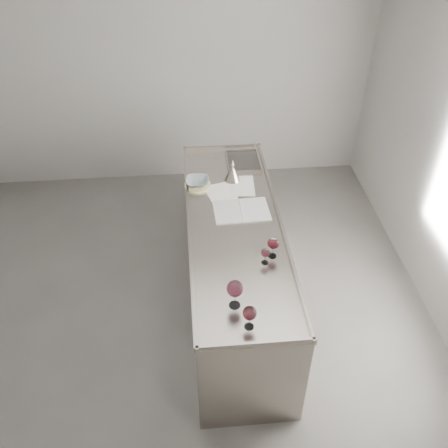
{
  "coord_description": "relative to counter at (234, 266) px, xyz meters",
  "views": [
    {
      "loc": [
        0.13,
        -2.78,
        3.48
      ],
      "look_at": [
        0.4,
        0.22,
        1.02
      ],
      "focal_mm": 40.0,
      "sensor_mm": 36.0,
      "label": 1
    }
  ],
  "objects": [
    {
      "name": "wine_glass_left",
      "position": [
        -0.1,
        -0.85,
        0.62
      ],
      "size": [
        0.11,
        0.11,
        0.22
      ],
      "rotation": [
        0.0,
        0.0,
        0.15
      ],
      "color": "white",
      "rests_on": "counter"
    },
    {
      "name": "trivet",
      "position": [
        -0.28,
        0.57,
        0.48
      ],
      "size": [
        0.3,
        0.3,
        0.02
      ],
      "primitive_type": "cylinder",
      "rotation": [
        0.0,
        0.0,
        -0.34
      ],
      "color": "#D0C586",
      "rests_on": "counter"
    },
    {
      "name": "counter",
      "position": [
        0.0,
        0.0,
        0.0
      ],
      "size": [
        0.77,
        2.42,
        0.97
      ],
      "color": "gray",
      "rests_on": "ground"
    },
    {
      "name": "loose_paper_top",
      "position": [
        -0.07,
        0.42,
        0.47
      ],
      "size": [
        0.31,
        0.38,
        0.0
      ],
      "primitive_type": "cube",
      "rotation": [
        0.0,
        0.0,
        0.27
      ],
      "color": "white",
      "rests_on": "counter"
    },
    {
      "name": "wine_funnel",
      "position": [
        0.04,
        0.63,
        0.53
      ],
      "size": [
        0.15,
        0.15,
        0.21
      ],
      "rotation": [
        0.0,
        0.0,
        0.12
      ],
      "color": "#B2A99F",
      "rests_on": "counter"
    },
    {
      "name": "notebook",
      "position": [
        0.07,
        0.17,
        0.47
      ],
      "size": [
        0.47,
        0.33,
        0.02
      ],
      "rotation": [
        0.0,
        0.0,
        0.04
      ],
      "color": "silver",
      "rests_on": "counter"
    },
    {
      "name": "wine_glass_small",
      "position": [
        0.17,
        -0.46,
        0.56
      ],
      "size": [
        0.07,
        0.07,
        0.13
      ],
      "rotation": [
        0.0,
        0.0,
        -0.37
      ],
      "color": "white",
      "rests_on": "counter"
    },
    {
      "name": "room_shell",
      "position": [
        -0.5,
        -0.3,
        0.93
      ],
      "size": [
        4.54,
        5.04,
        2.84
      ],
      "color": "#54514F",
      "rests_on": "ground"
    },
    {
      "name": "ceramic_bowl",
      "position": [
        -0.28,
        0.57,
        0.51
      ],
      "size": [
        0.21,
        0.21,
        0.05
      ],
      "primitive_type": "imported",
      "rotation": [
        0.0,
        0.0,
        -0.07
      ],
      "color": "gray",
      "rests_on": "trivet"
    },
    {
      "name": "wine_glass_right",
      "position": [
        0.24,
        -0.4,
        0.59
      ],
      "size": [
        0.09,
        0.09,
        0.18
      ],
      "rotation": [
        0.0,
        0.0,
        0.38
      ],
      "color": "white",
      "rests_on": "counter"
    },
    {
      "name": "loose_paper_under",
      "position": [
        0.11,
        0.53,
        0.47
      ],
      "size": [
        0.24,
        0.33,
        0.0
      ],
      "primitive_type": "cube",
      "rotation": [
        0.0,
        0.0,
        -0.06
      ],
      "color": "white",
      "rests_on": "counter"
    },
    {
      "name": "wine_glass_middle",
      "position": [
        -0.02,
        -1.04,
        0.6
      ],
      "size": [
        0.09,
        0.09,
        0.18
      ],
      "rotation": [
        0.0,
        0.0,
        0.02
      ],
      "color": "white",
      "rests_on": "counter"
    }
  ]
}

